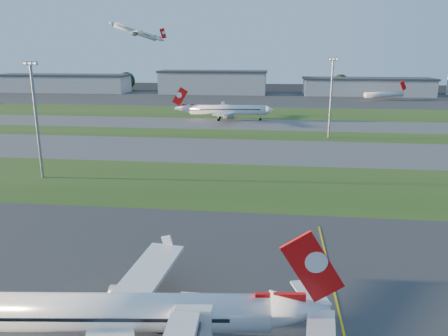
# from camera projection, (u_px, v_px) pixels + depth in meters

# --- Properties ---
(grass_strip_a) EXTENTS (300.00, 34.00, 0.01)m
(grass_strip_a) POSITION_uv_depth(u_px,v_px,m) (286.00, 186.00, 93.23)
(grass_strip_a) COLOR #2B4918
(grass_strip_a) RESTS_ON ground
(taxiway_a) EXTENTS (300.00, 32.00, 0.01)m
(taxiway_a) POSITION_uv_depth(u_px,v_px,m) (284.00, 152.00, 124.86)
(taxiway_a) COLOR #515154
(taxiway_a) RESTS_ON ground
(grass_strip_b) EXTENTS (300.00, 18.00, 0.01)m
(grass_strip_b) POSITION_uv_depth(u_px,v_px,m) (283.00, 135.00, 148.83)
(grass_strip_b) COLOR #2B4918
(grass_strip_b) RESTS_ON ground
(taxiway_b) EXTENTS (300.00, 26.00, 0.01)m
(taxiway_b) POSITION_uv_depth(u_px,v_px,m) (282.00, 125.00, 169.92)
(taxiway_b) COLOR #515154
(taxiway_b) RESTS_ON ground
(grass_strip_c) EXTENTS (300.00, 40.00, 0.01)m
(grass_strip_c) POSITION_uv_depth(u_px,v_px,m) (282.00, 113.00, 201.56)
(grass_strip_c) COLOR #2B4918
(grass_strip_c) RESTS_ON ground
(apron_far) EXTENTS (400.00, 80.00, 0.01)m
(apron_far) POSITION_uv_depth(u_px,v_px,m) (281.00, 99.00, 259.08)
(apron_far) COLOR #333335
(apron_far) RESTS_ON ground
(airliner_parked) EXTENTS (35.38, 29.88, 11.05)m
(airliner_parked) POSITION_uv_depth(u_px,v_px,m) (123.00, 313.00, 41.47)
(airliner_parked) COLOR white
(airliner_parked) RESTS_ON ground
(airliner_taxiing) EXTENTS (38.78, 32.83, 12.09)m
(airliner_taxiing) POSITION_uv_depth(u_px,v_px,m) (227.00, 110.00, 180.18)
(airliner_taxiing) COLOR white
(airliner_taxiing) RESTS_ON ground
(airliner_departing) EXTENTS (27.11, 23.03, 8.97)m
(airliner_departing) POSITION_uv_depth(u_px,v_px,m) (136.00, 32.00, 236.83)
(airliner_departing) COLOR white
(mini_jet_near) EXTENTS (26.57, 14.06, 9.48)m
(mini_jet_near) POSITION_uv_depth(u_px,v_px,m) (384.00, 94.00, 254.75)
(mini_jet_near) COLOR white
(mini_jet_near) RESTS_ON ground
(light_mast_west) EXTENTS (3.20, 0.70, 25.80)m
(light_mast_west) POSITION_uv_depth(u_px,v_px,m) (36.00, 113.00, 95.67)
(light_mast_west) COLOR gray
(light_mast_west) RESTS_ON ground
(light_mast_centre) EXTENTS (3.20, 0.70, 25.80)m
(light_mast_centre) POSITION_uv_depth(u_px,v_px,m) (331.00, 93.00, 141.34)
(light_mast_centre) COLOR gray
(light_mast_centre) RESTS_ON ground
(hangar_far_west) EXTENTS (91.80, 23.00, 12.20)m
(hangar_far_west) POSITION_uv_depth(u_px,v_px,m) (64.00, 83.00, 303.42)
(hangar_far_west) COLOR #A3A5AB
(hangar_far_west) RESTS_ON ground
(hangar_west) EXTENTS (71.40, 23.00, 15.20)m
(hangar_west) POSITION_uv_depth(u_px,v_px,m) (213.00, 82.00, 291.00)
(hangar_west) COLOR #A3A5AB
(hangar_west) RESTS_ON ground
(hangar_east) EXTENTS (81.60, 23.00, 11.20)m
(hangar_east) POSITION_uv_depth(u_px,v_px,m) (367.00, 87.00, 280.07)
(hangar_east) COLOR #A3A5AB
(hangar_east) RESTS_ON ground
(tree_far_west) EXTENTS (11.00, 11.00, 12.00)m
(tree_far_west) POSITION_uv_depth(u_px,v_px,m) (20.00, 81.00, 320.37)
(tree_far_west) COLOR black
(tree_far_west) RESTS_ON ground
(tree_west) EXTENTS (12.10, 12.10, 13.20)m
(tree_west) POSITION_uv_depth(u_px,v_px,m) (126.00, 81.00, 312.96)
(tree_west) COLOR black
(tree_west) RESTS_ON ground
(tree_mid_west) EXTENTS (9.90, 9.90, 10.80)m
(tree_mid_west) POSITION_uv_depth(u_px,v_px,m) (251.00, 84.00, 299.15)
(tree_mid_west) COLOR black
(tree_mid_west) RESTS_ON ground
(tree_mid_east) EXTENTS (11.55, 11.55, 12.60)m
(tree_mid_east) POSITION_uv_depth(u_px,v_px,m) (340.00, 83.00, 294.90)
(tree_mid_east) COLOR black
(tree_mid_east) RESTS_ON ground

